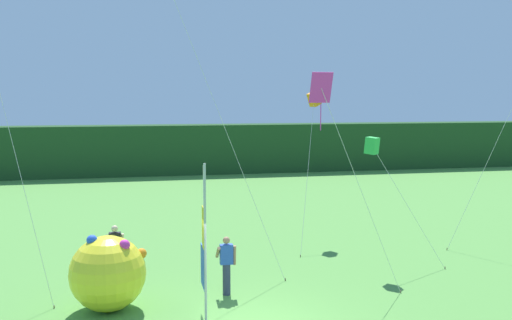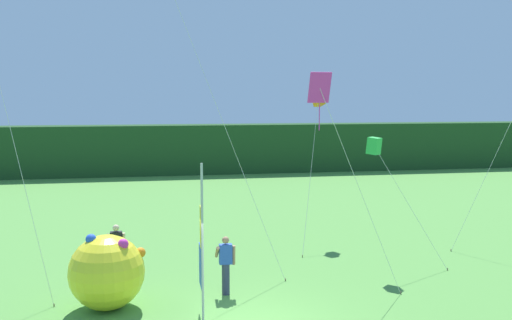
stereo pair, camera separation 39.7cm
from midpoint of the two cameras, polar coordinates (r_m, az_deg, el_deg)
distant_treeline at (r=41.38m, az=-7.03°, el=1.08°), size 80.00×2.40×3.54m
banner_flag at (r=14.26m, az=-4.71°, el=-8.45°), size 0.06×1.03×3.96m
person_near_banner at (r=18.15m, az=-13.24°, el=-8.71°), size 0.55×0.48×1.64m
person_mid_field at (r=16.16m, az=-2.36°, el=-10.37°), size 0.55×0.48×1.66m
inflatable_balloon at (r=15.51m, az=-14.05°, el=-10.88°), size 1.99×1.97×2.04m
kite_orange_box_0 at (r=23.00m, az=6.76°, el=6.01°), size 1.87×3.79×5.78m
kite_magenta_diamond_1 at (r=14.86m, az=7.62°, el=6.04°), size 2.87×0.50×6.18m
kite_green_box_2 at (r=18.84m, az=12.42°, el=1.33°), size 2.45×1.35×4.25m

